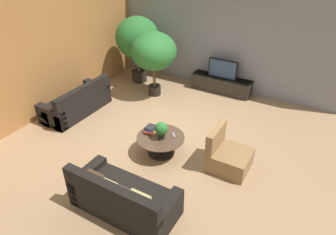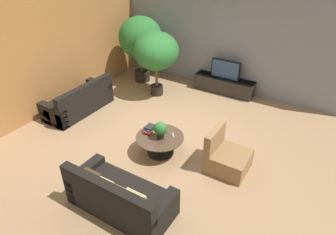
% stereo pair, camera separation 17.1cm
% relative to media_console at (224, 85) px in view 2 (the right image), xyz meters
% --- Properties ---
extents(ground_plane, '(24.00, 24.00, 0.00)m').
position_rel_media_console_xyz_m(ground_plane, '(-0.33, -2.94, -0.23)').
color(ground_plane, '#9E7A56').
extents(back_wall_stone, '(7.40, 0.12, 3.00)m').
position_rel_media_console_xyz_m(back_wall_stone, '(-0.33, 0.32, 1.27)').
color(back_wall_stone, gray).
rests_on(back_wall_stone, ground).
extents(side_wall_left, '(0.12, 7.40, 3.00)m').
position_rel_media_console_xyz_m(side_wall_left, '(-3.59, -2.74, 1.27)').
color(side_wall_left, '#B2753D').
rests_on(side_wall_left, ground).
extents(media_console, '(1.83, 0.50, 0.45)m').
position_rel_media_console_xyz_m(media_console, '(0.00, 0.00, 0.00)').
color(media_console, '#2D2823').
rests_on(media_console, ground).
extents(television, '(0.87, 0.13, 0.56)m').
position_rel_media_console_xyz_m(television, '(0.00, -0.00, 0.49)').
color(television, black).
rests_on(television, media_console).
extents(coffee_table, '(1.03, 1.03, 0.43)m').
position_rel_media_console_xyz_m(coffee_table, '(-0.02, -3.51, 0.06)').
color(coffee_table, black).
rests_on(coffee_table, ground).
extents(couch_by_wall, '(0.84, 1.88, 0.84)m').
position_rel_media_console_xyz_m(couch_by_wall, '(-2.85, -3.11, 0.05)').
color(couch_by_wall, black).
rests_on(couch_by_wall, ground).
extents(couch_near_entry, '(1.84, 0.84, 0.84)m').
position_rel_media_console_xyz_m(couch_near_entry, '(0.26, -5.21, 0.06)').
color(couch_near_entry, black).
rests_on(couch_near_entry, ground).
extents(armchair_wicker, '(0.80, 0.76, 0.86)m').
position_rel_media_console_xyz_m(armchair_wicker, '(1.38, -3.23, 0.04)').
color(armchair_wicker, olive).
rests_on(armchair_wicker, ground).
extents(potted_palm_tall, '(1.34, 1.34, 2.06)m').
position_rel_media_console_xyz_m(potted_palm_tall, '(-2.59, -0.60, 1.14)').
color(potted_palm_tall, black).
rests_on(potted_palm_tall, ground).
extents(potted_palm_corner, '(1.28, 1.28, 1.87)m').
position_rel_media_console_xyz_m(potted_palm_corner, '(-1.64, -1.19, 1.08)').
color(potted_palm_corner, black).
rests_on(potted_palm_corner, ground).
extents(potted_plant_tabletop, '(0.28, 0.28, 0.38)m').
position_rel_media_console_xyz_m(potted_plant_tabletop, '(0.01, -3.54, 0.41)').
color(potted_plant_tabletop, black).
rests_on(potted_plant_tabletop, coffee_table).
extents(book_stack, '(0.28, 0.33, 0.13)m').
position_rel_media_console_xyz_m(book_stack, '(-0.31, -3.44, 0.25)').
color(book_stack, gold).
rests_on(book_stack, coffee_table).
extents(remote_black, '(0.14, 0.14, 0.02)m').
position_rel_media_console_xyz_m(remote_black, '(-0.05, -3.27, 0.20)').
color(remote_black, black).
rests_on(remote_black, coffee_table).
extents(remote_silver, '(0.13, 0.15, 0.02)m').
position_rel_media_console_xyz_m(remote_silver, '(0.19, -3.32, 0.20)').
color(remote_silver, gray).
rests_on(remote_silver, coffee_table).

